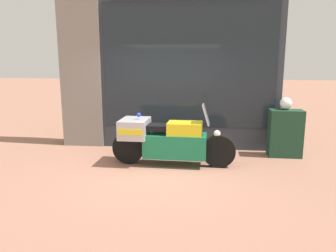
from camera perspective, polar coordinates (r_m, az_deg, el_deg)
The scene contains 6 objects.
ground_plane at distance 6.36m, azimuth -1.90°, elevation -8.13°, with size 60.00×60.00×0.00m, color #9E6B56.
shop_building at distance 8.03m, azimuth -2.92°, elevation 10.13°, with size 5.28×0.55×3.87m.
window_display at distance 8.14m, azimuth 3.20°, elevation -0.20°, with size 3.81×0.30×2.06m.
paramedic_motorcycle at distance 6.67m, azimuth -0.54°, elevation -2.23°, with size 2.53×0.77×1.27m.
utility_cabinet at distance 7.73m, azimuth 19.73°, elevation -1.20°, with size 0.71×0.41×1.05m, color #193D28.
white_helmet at distance 7.68m, azimuth 19.84°, elevation 3.71°, with size 0.27×0.27×0.27m, color white.
Camera 1 is at (0.88, -5.92, 2.14)m, focal length 35.00 mm.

